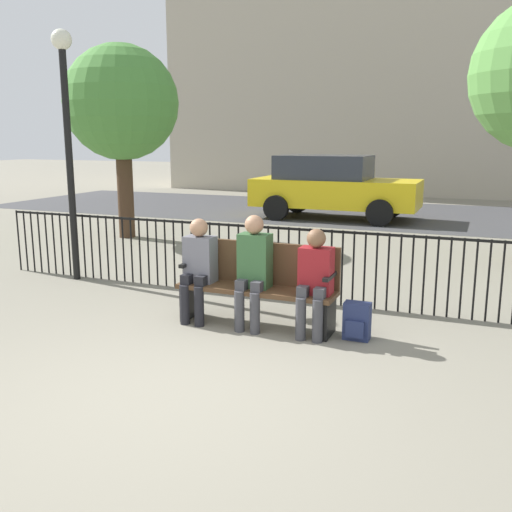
{
  "coord_description": "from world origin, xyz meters",
  "views": [
    {
      "loc": [
        2.28,
        -3.76,
        2.06
      ],
      "look_at": [
        0.0,
        1.84,
        0.8
      ],
      "focal_mm": 40.0,
      "sensor_mm": 36.0,
      "label": 1
    }
  ],
  "objects": [
    {
      "name": "ground_plane",
      "position": [
        0.0,
        0.0,
        0.0
      ],
      "size": [
        80.0,
        80.0,
        0.0
      ],
      "primitive_type": "plane",
      "color": "gray"
    },
    {
      "name": "park_bench",
      "position": [
        0.0,
        1.92,
        0.5
      ],
      "size": [
        1.78,
        0.45,
        0.92
      ],
      "color": "#4C331E",
      "rests_on": "ground"
    },
    {
      "name": "seated_person_0",
      "position": [
        -0.68,
        1.79,
        0.66
      ],
      "size": [
        0.34,
        0.39,
        1.18
      ],
      "color": "black",
      "rests_on": "ground"
    },
    {
      "name": "seated_person_1",
      "position": [
        -0.01,
        1.79,
        0.7
      ],
      "size": [
        0.34,
        0.39,
        1.25
      ],
      "color": "#3D3D42",
      "rests_on": "ground"
    },
    {
      "name": "seated_person_2",
      "position": [
        0.68,
        1.79,
        0.64
      ],
      "size": [
        0.34,
        0.39,
        1.14
      ],
      "color": "#3D3D42",
      "rests_on": "ground"
    },
    {
      "name": "backpack",
      "position": [
        1.12,
        1.85,
        0.19
      ],
      "size": [
        0.27,
        0.2,
        0.39
      ],
      "color": "navy",
      "rests_on": "ground"
    },
    {
      "name": "fence_railing",
      "position": [
        -0.02,
        2.99,
        0.56
      ],
      "size": [
        9.01,
        0.03,
        0.95
      ],
      "color": "black",
      "rests_on": "ground"
    },
    {
      "name": "tree_0",
      "position": [
        -4.72,
        6.21,
        2.72
      ],
      "size": [
        2.31,
        2.31,
        3.91
      ],
      "color": "#422D1E",
      "rests_on": "ground"
    },
    {
      "name": "lamp_post",
      "position": [
        -3.29,
        2.85,
        2.34
      ],
      "size": [
        0.28,
        0.28,
        3.51
      ],
      "color": "black",
      "rests_on": "ground"
    },
    {
      "name": "street_surface",
      "position": [
        0.0,
        12.0,
        0.0
      ],
      "size": [
        24.0,
        6.0,
        0.01
      ],
      "color": "#3D3D3F",
      "rests_on": "ground"
    },
    {
      "name": "parked_car_0",
      "position": [
        -1.45,
        10.59,
        0.84
      ],
      "size": [
        4.2,
        1.94,
        1.62
      ],
      "color": "yellow",
      "rests_on": "ground"
    }
  ]
}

